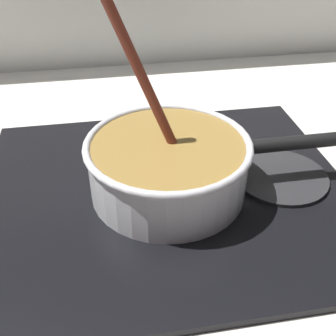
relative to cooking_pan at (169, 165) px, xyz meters
The scene contains 5 objects.
ground 0.24m from the cooking_pan, 94.33° to the right, with size 2.40×1.60×0.04m, color beige.
hob_plate 0.05m from the cooking_pan, behind, with size 0.56×0.48×0.01m, color black.
burner_ring 0.04m from the cooking_pan, behind, with size 0.16×0.16×0.01m, color #592D0C.
spare_burner 0.19m from the cooking_pan, ahead, with size 0.15×0.15×0.01m, color #262628.
cooking_pan is the anchor object (origin of this frame).
Camera 1 is at (-0.07, -0.27, 0.41)m, focal length 44.64 mm.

